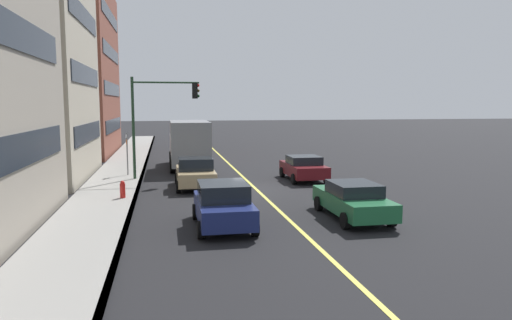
% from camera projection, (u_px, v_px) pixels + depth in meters
% --- Properties ---
extents(ground, '(200.00, 200.00, 0.00)m').
position_uv_depth(ground, '(255.00, 188.00, 24.93)').
color(ground, black).
extents(sidewalk_slab, '(80.00, 2.95, 0.15)m').
position_uv_depth(sidewalk_slab, '(108.00, 192.00, 23.54)').
color(sidewalk_slab, gray).
rests_on(sidewalk_slab, ground).
extents(curb_edge, '(80.00, 0.16, 0.15)m').
position_uv_depth(curb_edge, '(137.00, 191.00, 23.80)').
color(curb_edge, slate).
rests_on(curb_edge, ground).
extents(lane_stripe_center, '(80.00, 0.16, 0.01)m').
position_uv_depth(lane_stripe_center, '(255.00, 188.00, 24.93)').
color(lane_stripe_center, '#D8CC4C').
rests_on(lane_stripe_center, ground).
extents(building_glass_right, '(14.32, 10.27, 14.45)m').
position_uv_depth(building_glass_right, '(50.00, 71.00, 40.99)').
color(building_glass_right, brown).
rests_on(building_glass_right, ground).
extents(car_green, '(4.51, 1.96, 1.41)m').
position_uv_depth(car_green, '(353.00, 200.00, 18.32)').
color(car_green, '#1E6038').
rests_on(car_green, ground).
extents(car_maroon, '(4.03, 2.08, 1.41)m').
position_uv_depth(car_maroon, '(304.00, 168.00, 27.43)').
color(car_maroon, '#591116').
rests_on(car_maroon, ground).
extents(car_navy, '(4.04, 2.02, 1.61)m').
position_uv_depth(car_navy, '(223.00, 205.00, 16.98)').
color(car_navy, navy).
rests_on(car_navy, ground).
extents(car_tan, '(4.11, 2.07, 1.60)m').
position_uv_depth(car_tan, '(195.00, 173.00, 24.95)').
color(car_tan, tan).
rests_on(car_tan, ground).
extents(truck_gray, '(7.44, 2.64, 3.24)m').
position_uv_depth(truck_gray, '(189.00, 144.00, 32.26)').
color(truck_gray, silver).
rests_on(truck_gray, ground).
extents(traffic_light_mast, '(0.28, 3.82, 5.88)m').
position_uv_depth(traffic_light_mast, '(158.00, 110.00, 26.97)').
color(traffic_light_mast, '#1E3823').
rests_on(traffic_light_mast, ground).
extents(street_sign_post, '(0.60, 0.08, 2.69)m').
position_uv_depth(street_sign_post, '(127.00, 151.00, 28.44)').
color(street_sign_post, slate).
rests_on(street_sign_post, ground).
extents(fire_hydrant, '(0.24, 0.24, 0.94)m').
position_uv_depth(fire_hydrant, '(123.00, 191.00, 21.59)').
color(fire_hydrant, red).
rests_on(fire_hydrant, ground).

